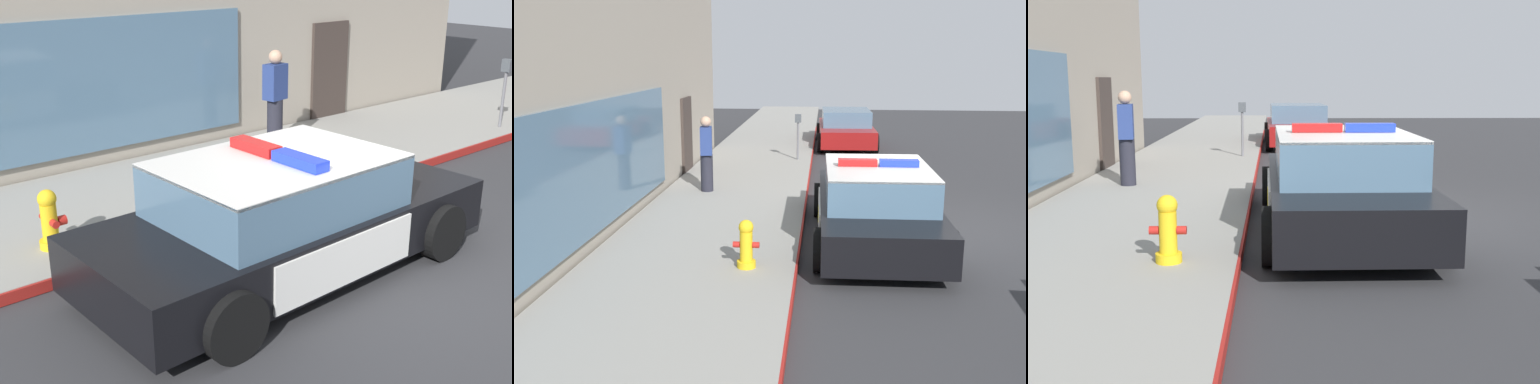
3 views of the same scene
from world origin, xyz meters
The scene contains 7 objects.
ground centered at (0.00, 0.00, 0.00)m, with size 48.00×48.00×0.00m, color #303033.
sidewalk centered at (0.00, 3.93, 0.07)m, with size 48.00×3.26×0.15m, color gray.
curb_red_paint centered at (0.00, 2.28, 0.08)m, with size 28.80×0.04×0.14m, color maroon.
police_cruiser centered at (-1.20, 1.00, 0.68)m, with size 4.84×2.20×1.49m.
fire_hydrant centered at (-3.08, 3.02, 0.50)m, with size 0.34×0.39×0.73m.
pedestrian_on_sidewalk centered at (1.83, 4.57, 1.01)m, with size 0.44×0.32×1.71m.
parking_meter centered at (6.17, 2.69, 1.08)m, with size 0.12×0.18×1.34m.
Camera 1 is at (-5.85, -4.02, 3.46)m, focal length 46.54 mm.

